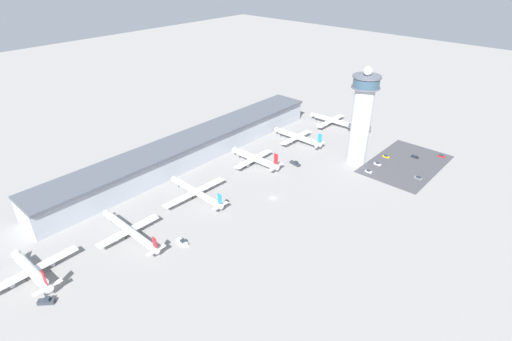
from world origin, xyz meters
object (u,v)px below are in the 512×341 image
Objects in this scene: service_truck_catering at (295,163)px; car_green_van at (377,164)px; airplane_gate_charlie at (196,192)px; airplane_gate_delta at (255,159)px; airplane_gate_alpha at (32,271)px; airplane_gate_foxtrot at (332,120)px; airplane_gate_echo at (297,137)px; airplane_gate_bravo at (130,231)px; car_maroon_suv at (415,157)px; control_tower at (362,117)px; service_truck_baggage at (47,301)px; car_blue_compact at (418,178)px; car_black_suv at (386,156)px; car_white_wagon at (441,156)px; car_grey_coupe at (368,171)px; service_truck_fuel at (182,242)px.

service_truck_catering reaches higher than car_green_van.
airplane_gate_charlie is 1.14× the size of airplane_gate_delta.
airplane_gate_alpha is 156.96m from service_truck_catering.
airplane_gate_echo is at bearing 178.41° from airplane_gate_foxtrot.
airplane_gate_bravo is 187.16m from car_maroon_suv.
control_tower is 33.76m from car_green_van.
service_truck_baggage is (-157.81, 3.31, 0.11)m from service_truck_catering.
car_blue_compact is at bearing -112.91° from airplane_gate_foxtrot.
car_white_wagon reaches higher than car_black_suv.
car_grey_coupe is at bearing -177.88° from car_green_van.
airplane_gate_echo reaches higher than airplane_gate_foxtrot.
airplane_gate_foxtrot is 73.76m from service_truck_catering.
car_green_van is 26.99m from car_blue_compact.
service_truck_catering is 1.82× the size of car_green_van.
airplane_gate_charlie is at bearing -178.87° from airplane_gate_echo.
airplane_gate_delta is at bearing 136.71° from car_white_wagon.
airplane_gate_delta reaches higher than service_truck_fuel.
airplane_gate_foxtrot reaches higher than car_black_suv.
airplane_gate_echo is at bearing 12.08° from service_truck_fuel.
airplane_gate_alpha is 8.44× the size of car_maroon_suv.
service_truck_baggage reaches higher than car_maroon_suv.
control_tower is 133.79m from service_truck_fuel.
car_maroon_suv is 1.04× the size of car_black_suv.
car_black_suv is at bearing -41.67° from airplane_gate_delta.
airplane_gate_alpha is 213.35m from car_black_suv.
car_black_suv is at bearing 2.82° from car_green_van.
service_truck_baggage is (-45.21, -11.10, -3.00)m from airplane_gate_bravo.
airplane_gate_foxtrot is at bearing 3.70° from service_truck_baggage.
service_truck_fuel is at bearing -27.28° from airplane_gate_alpha.
service_truck_catering is (-30.07, 26.81, -30.43)m from control_tower.
airplane_gate_bravo is at bearing 161.76° from car_black_suv.
airplane_gate_foxtrot is 9.09× the size of car_grey_coupe.
airplane_gate_echo reaches higher than car_green_van.
car_blue_compact is at bearing -84.79° from airplane_gate_echo.
airplane_gate_delta is 5.87× the size of service_truck_baggage.
airplane_gate_foxtrot is (184.01, 3.71, 0.35)m from airplane_gate_bravo.
airplane_gate_charlie is 8.90× the size of car_maroon_suv.
service_truck_catering is (155.46, -21.44, -3.06)m from airplane_gate_alpha.
car_white_wagon is (25.31, -27.27, 0.02)m from car_black_suv.
airplane_gate_charlie is (44.08, 3.01, -0.04)m from airplane_gate_bravo.
airplane_gate_alpha is 8.29× the size of car_white_wagon.
airplane_gate_delta is at bearing 178.80° from airplane_gate_foxtrot.
car_black_suv is (-12.67, 14.49, -0.04)m from car_maroon_suv.
service_truck_baggage reaches higher than car_blue_compact.
airplane_gate_alpha is at bearing 152.72° from service_truck_fuel.
car_green_van is (-35.62, -57.67, -3.78)m from airplane_gate_foxtrot.
control_tower is 13.13× the size of car_maroon_suv.
control_tower reaches higher than airplane_gate_delta.
car_green_van is at bearing 145.47° from car_white_wagon.
car_blue_compact is at bearing -82.03° from control_tower.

